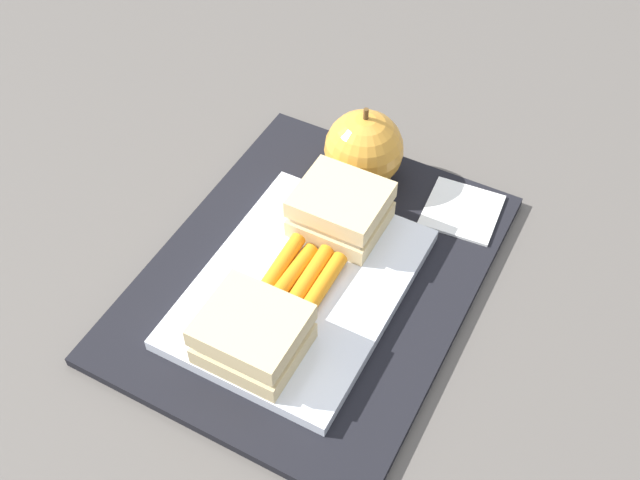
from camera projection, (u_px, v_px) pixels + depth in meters
name	position (u px, v px, depth m)	size (l,w,h in m)	color
ground_plane	(314.00, 279.00, 0.71)	(2.40, 2.40, 0.00)	#56514C
lunchbag_mat	(314.00, 275.00, 0.70)	(0.36, 0.28, 0.01)	black
food_tray	(300.00, 287.00, 0.68)	(0.23, 0.17, 0.01)	white
sandwich_half_left	(253.00, 334.00, 0.61)	(0.07, 0.08, 0.04)	#DBC189
sandwich_half_right	(341.00, 209.00, 0.70)	(0.07, 0.08, 0.04)	#DBC189
carrot_sticks_bundle	(299.00, 278.00, 0.67)	(0.08, 0.06, 0.02)	orange
apple	(364.00, 149.00, 0.75)	(0.08, 0.08, 0.09)	gold
paper_napkin	(462.00, 210.00, 0.75)	(0.07, 0.07, 0.00)	white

